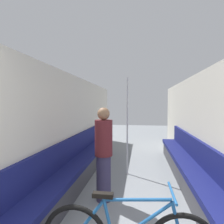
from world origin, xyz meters
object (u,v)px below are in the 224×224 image
at_px(grab_pole_near, 127,127).
at_px(passenger_standing, 104,153).
at_px(bench_seat_row_right, 192,174).
at_px(bench_seat_row_left, 77,168).

xyz_separation_m(grab_pole_near, passenger_standing, (-0.31, -1.35, -0.29)).
height_order(bench_seat_row_right, grab_pole_near, grab_pole_near).
relative_size(grab_pole_near, passenger_standing, 1.43).
xyz_separation_m(bench_seat_row_right, passenger_standing, (-1.60, -0.66, 0.51)).
bearing_deg(passenger_standing, grab_pole_near, -145.70).
xyz_separation_m(bench_seat_row_left, bench_seat_row_right, (2.29, 0.00, 0.00)).
relative_size(bench_seat_row_left, bench_seat_row_right, 1.00).
xyz_separation_m(bench_seat_row_right, grab_pole_near, (-1.29, 0.69, 0.80)).
xyz_separation_m(bench_seat_row_left, grab_pole_near, (1.00, 0.69, 0.80)).
height_order(bench_seat_row_left, bench_seat_row_right, same).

